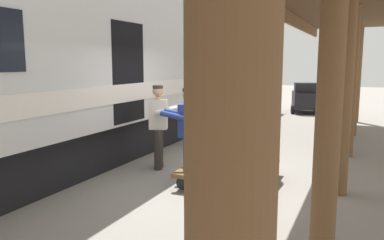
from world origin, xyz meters
name	(u,v)px	position (x,y,z in m)	size (l,w,h in m)	color
ground_plane	(213,177)	(0.00, 0.00, 0.00)	(60.00, 60.00, 0.00)	gray
train_car	(71,67)	(3.34, 0.00, 2.06)	(3.02, 21.54, 4.00)	silver
luggage_cart	(229,168)	(-0.37, 0.16, 0.27)	(1.46, 1.77, 0.31)	brown
suitcase_brown_leather	(238,168)	(-0.69, 0.65, 0.43)	(0.47, 0.46, 0.24)	brown
suitcase_olive_duffel	(202,165)	(-0.04, 0.65, 0.40)	(0.37, 0.60, 0.18)	brown
suitcase_maroon_trunk	(247,162)	(-0.69, 0.16, 0.42)	(0.48, 0.56, 0.22)	maroon
suitcase_slate_roller	(221,150)	(-0.04, -0.33, 0.46)	(0.50, 0.63, 0.30)	#4C515B
suitcase_cream_canvas	(254,157)	(-0.69, -0.33, 0.40)	(0.45, 0.48, 0.18)	beige
suitcase_gray_aluminum	(212,158)	(-0.04, 0.16, 0.42)	(0.44, 0.58, 0.22)	#9EA0A5
suitcase_red_plastic	(220,137)	(-0.01, -0.34, 0.72)	(0.38, 0.53, 0.21)	#AD231E
suitcase_black_hardshell	(201,155)	(-0.02, 0.63, 0.58)	(0.38, 0.55, 0.16)	black
suitcase_teal_softside	(255,147)	(-0.71, -0.32, 0.58)	(0.40, 0.52, 0.18)	#1E666B
suitcase_navy_fabric	(256,137)	(-0.72, -0.33, 0.78)	(0.42, 0.48, 0.21)	navy
suitcase_yellow_case	(203,145)	(-0.04, 0.61, 0.75)	(0.39, 0.40, 0.18)	gold
suitcase_burgundy_valise	(255,125)	(-0.69, -0.31, 1.01)	(0.39, 0.51, 0.25)	maroon
porter_in_overalls	(187,131)	(0.37, 0.37, 0.93)	(0.73, 0.56, 1.70)	navy
porter_by_door	(159,124)	(1.23, -0.14, 0.93)	(0.74, 0.59, 1.70)	#332D28
baggage_tug	(306,98)	(-0.23, -10.35, 0.63)	(1.48, 1.92, 1.30)	black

